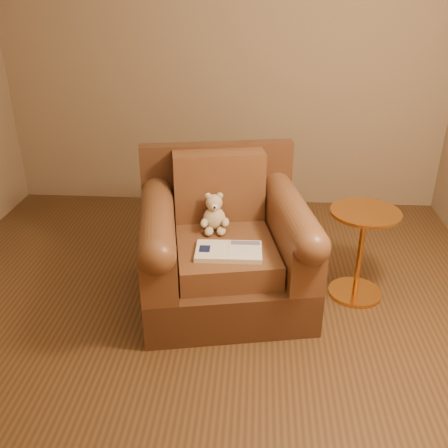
{
  "coord_description": "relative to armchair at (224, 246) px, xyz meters",
  "views": [
    {
      "loc": [
        0.32,
        -2.53,
        1.96
      ],
      "look_at": [
        0.12,
        0.27,
        0.58
      ],
      "focal_mm": 40.0,
      "sensor_mm": 36.0,
      "label": 1
    }
  ],
  "objects": [
    {
      "name": "armchair",
      "position": [
        0.0,
        0.0,
        0.0
      ],
      "size": [
        1.23,
        1.19,
        0.95
      ],
      "rotation": [
        0.0,
        0.0,
        0.19
      ],
      "color": "#4A2B18",
      "rests_on": "floor"
    },
    {
      "name": "room",
      "position": [
        -0.11,
        -0.36,
        1.35
      ],
      "size": [
        4.02,
        4.02,
        2.71
      ],
      "color": "#8B7355",
      "rests_on": "ground"
    },
    {
      "name": "floor",
      "position": [
        -0.11,
        -0.36,
        -0.37
      ],
      "size": [
        4.0,
        4.0,
        0.0
      ],
      "primitive_type": "plane",
      "color": "#54371C",
      "rests_on": "ground"
    },
    {
      "name": "teddy_bear",
      "position": [
        -0.07,
        0.08,
        0.18
      ],
      "size": [
        0.19,
        0.21,
        0.26
      ],
      "rotation": [
        0.0,
        0.0,
        0.14
      ],
      "color": "#C6B18A",
      "rests_on": "armchair"
    },
    {
      "name": "guidebook",
      "position": [
        0.05,
        -0.25,
        0.1
      ],
      "size": [
        0.41,
        0.25,
        0.03
      ],
      "rotation": [
        0.0,
        0.0,
        0.03
      ],
      "color": "beige",
      "rests_on": "armchair"
    },
    {
      "name": "side_table",
      "position": [
        0.91,
        0.05,
        -0.03
      ],
      "size": [
        0.45,
        0.45,
        0.63
      ],
      "color": "gold",
      "rests_on": "floor"
    }
  ]
}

